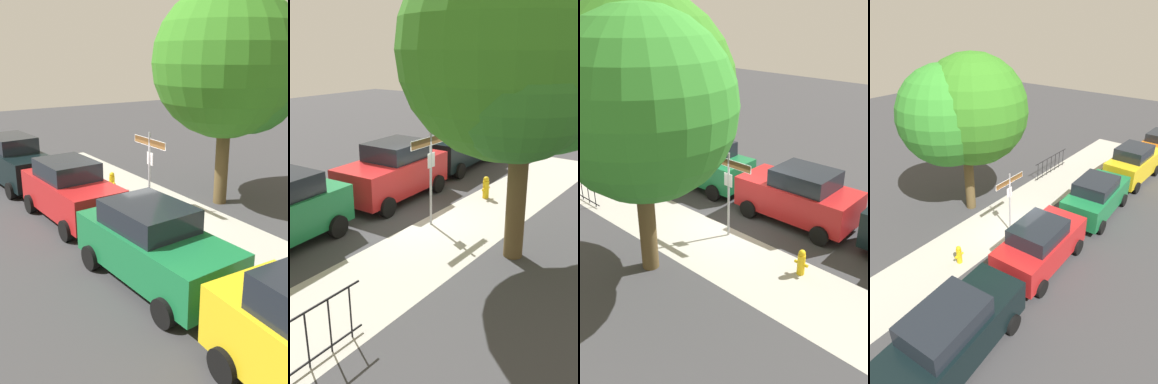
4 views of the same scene
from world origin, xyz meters
TOP-DOWN VIEW (x-y plane):
  - ground_plane at (0.00, 0.00)m, footprint 60.00×60.00m
  - sidewalk_strip at (2.00, 1.30)m, footprint 24.00×2.60m
  - street_sign at (-0.16, 0.40)m, footprint 1.77×0.07m
  - shade_tree at (0.22, 3.26)m, footprint 5.62×5.30m
  - car_black at (-6.05, -2.34)m, footprint 4.72×2.22m
  - car_red at (-1.25, -1.97)m, footprint 4.22×2.15m
  - fire_hydrant at (-3.12, 0.60)m, footprint 0.42×0.22m

SIDE VIEW (x-z plane):
  - ground_plane at x=0.00m, z-range 0.00..0.00m
  - sidewalk_strip at x=2.00m, z-range 0.00..0.00m
  - fire_hydrant at x=-3.12m, z-range -0.01..0.77m
  - car_red at x=-1.25m, z-range 0.00..1.96m
  - car_black at x=-6.05m, z-range -0.01..2.04m
  - street_sign at x=-0.16m, z-range 0.61..3.45m
  - shade_tree at x=0.22m, z-range 1.09..8.49m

